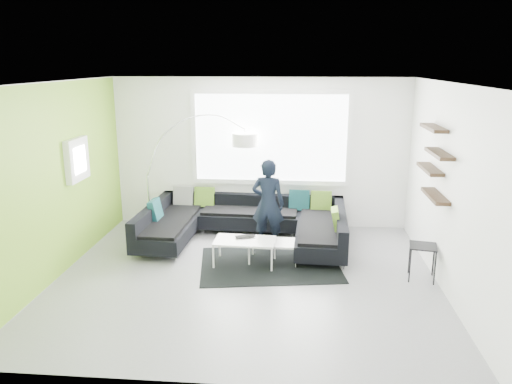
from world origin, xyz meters
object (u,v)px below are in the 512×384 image
at_px(coffee_table, 259,251).
at_px(laptop, 246,238).
at_px(side_table, 422,262).
at_px(sectional_sofa, 244,225).
at_px(person, 268,204).
at_px(arc_lamp, 147,176).

height_order(coffee_table, laptop, laptop).
xyz_separation_m(side_table, laptop, (-2.60, 0.40, 0.15)).
relative_size(sectional_sofa, side_table, 6.80).
distance_m(sectional_sofa, laptop, 0.84).
relative_size(side_table, person, 0.34).
relative_size(sectional_sofa, laptop, 9.57).
bearing_deg(coffee_table, person, 85.68).
xyz_separation_m(arc_lamp, side_table, (4.51, -1.61, -0.83)).
bearing_deg(person, coffee_table, 91.42).
height_order(arc_lamp, side_table, arc_lamp).
xyz_separation_m(sectional_sofa, coffee_table, (0.33, -0.84, -0.13)).
distance_m(side_table, laptop, 2.64).
height_order(sectional_sofa, coffee_table, sectional_sofa).
bearing_deg(sectional_sofa, laptop, -79.98).
relative_size(coffee_table, side_table, 2.34).
bearing_deg(sectional_sofa, side_table, -22.34).
bearing_deg(coffee_table, arc_lamp, 152.58).
bearing_deg(laptop, person, 44.90).
distance_m(coffee_table, laptop, 0.30).
bearing_deg(arc_lamp, side_table, -29.21).
height_order(coffee_table, person, person).
height_order(coffee_table, side_table, side_table).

